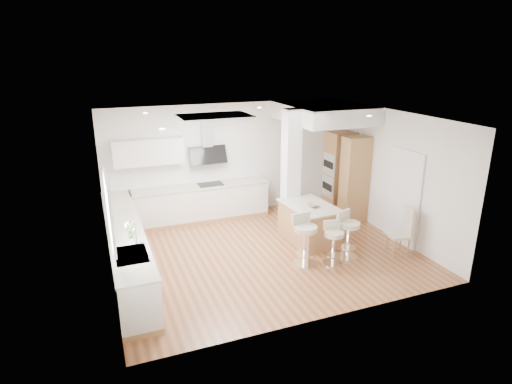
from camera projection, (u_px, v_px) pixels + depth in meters
name	position (u px, v px, depth m)	size (l,w,h in m)	color
ground	(264.00, 252.00, 8.92)	(6.00, 6.00, 0.00)	#9B5F39
ceiling	(264.00, 252.00, 8.92)	(6.00, 5.00, 0.02)	white
wall_back	(226.00, 160.00, 10.69)	(6.00, 0.04, 2.80)	white
wall_left	(105.00, 207.00, 7.44)	(0.04, 5.00, 2.80)	white
wall_right	(388.00, 173.00, 9.52)	(0.04, 5.00, 2.80)	white
skylight	(215.00, 117.00, 8.30)	(4.10, 2.10, 0.06)	white
window_left	(109.00, 208.00, 6.57)	(0.06, 1.28, 1.07)	white
doorway_right	(403.00, 198.00, 9.10)	(0.05, 1.00, 2.10)	#473E38
counter_left	(127.00, 248.00, 8.04)	(0.63, 4.50, 1.35)	#B3814D
counter_back	(194.00, 194.00, 10.35)	(3.62, 0.63, 2.50)	#B3814D
pillar	(291.00, 171.00, 9.68)	(0.35, 0.35, 2.80)	white
soffit	(324.00, 113.00, 10.07)	(1.78, 2.20, 0.40)	white
oven_column	(345.00, 176.00, 10.60)	(0.63, 1.21, 2.10)	#B3814D
peninsula	(309.00, 223.00, 9.34)	(1.02, 1.44, 0.90)	#B3814D
bar_stool_a	(305.00, 237.00, 8.25)	(0.51, 0.51, 1.03)	white
bar_stool_b	(333.00, 241.00, 8.29)	(0.45, 0.45, 0.87)	white
bar_stool_c	(348.00, 232.00, 8.54)	(0.56, 0.56, 0.97)	white
dining_chair	(403.00, 229.00, 8.67)	(0.47, 0.47, 1.03)	beige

